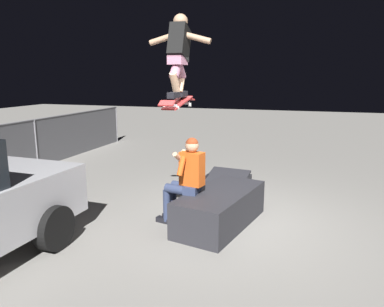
% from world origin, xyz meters
% --- Properties ---
extents(ground_plane, '(40.00, 40.00, 0.00)m').
position_xyz_m(ground_plane, '(0.00, 0.00, 0.00)').
color(ground_plane, gray).
extents(ledge_box_main, '(1.87, 1.14, 0.54)m').
position_xyz_m(ledge_box_main, '(-0.10, 0.15, 0.27)').
color(ledge_box_main, '#28282D').
rests_on(ledge_box_main, ground).
extents(person_sitting_on_ledge, '(0.59, 0.78, 1.37)m').
position_xyz_m(person_sitting_on_ledge, '(-0.28, 0.65, 0.77)').
color(person_sitting_on_ledge, '#2D3856').
rests_on(person_sitting_on_ledge, ground).
extents(skateboard, '(1.02, 0.23, 0.15)m').
position_xyz_m(skateboard, '(-0.48, 0.69, 1.88)').
color(skateboard, '#B72D2D').
extents(skater_airborne, '(0.62, 0.89, 1.12)m').
position_xyz_m(skater_airborne, '(-0.42, 0.69, 2.57)').
color(skater_airborne, black).
extents(kicker_ramp, '(1.17, 1.01, 0.32)m').
position_xyz_m(kicker_ramp, '(2.00, 0.56, 0.05)').
color(kicker_ramp, '#28282D').
rests_on(kicker_ramp, ground).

